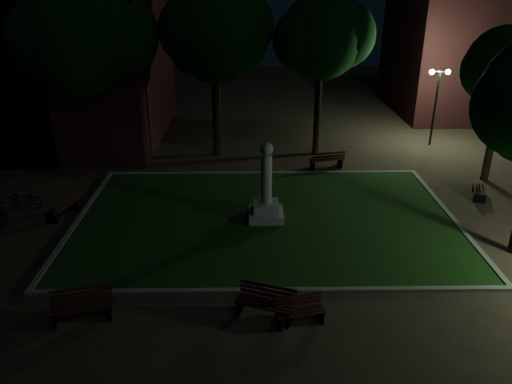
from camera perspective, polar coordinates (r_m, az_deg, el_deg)
ground at (r=18.63m, az=1.35°, el=-5.93°), size 80.00×80.00×0.00m
lawn at (r=20.38m, az=1.14°, el=-3.07°), size 15.00×10.00×0.08m
lawn_kerb at (r=20.37m, az=1.14°, el=-3.02°), size 15.40×10.40×0.12m
monument at (r=19.99m, az=1.16°, el=-0.72°), size 1.40×1.40×3.20m
tree_north_wl at (r=26.54m, az=-4.45°, el=16.58°), size 5.07×4.14×8.08m
tree_north_er at (r=26.85m, az=7.67°, el=17.13°), size 5.34×4.36×8.46m
tree_ne at (r=25.48m, az=26.84°, el=12.60°), size 4.48×3.66×7.25m
tree_nw at (r=26.63m, az=-19.21°, el=16.37°), size 7.16×5.84×9.35m
tree_far_north at (r=26.43m, az=-4.71°, el=18.20°), size 5.82×4.75×9.14m
lamppost_nw at (r=29.88m, az=-25.16°, el=9.45°), size 1.18×0.28×4.30m
lamppost_ne at (r=30.48m, az=19.98°, el=10.60°), size 1.18×0.28×4.39m
bench_near_left at (r=14.78m, az=1.16°, el=-12.57°), size 1.83×1.16×0.95m
bench_near_right at (r=14.65m, az=4.94°, el=-13.39°), size 1.52×0.81×0.79m
bench_west_near at (r=15.50m, az=-19.24°, el=-12.18°), size 1.81×0.99×0.94m
bench_left_side at (r=21.96m, az=-21.19°, el=-1.70°), size 0.99×1.61×0.84m
bench_right_side at (r=24.40m, az=24.05°, el=0.27°), size 1.00×1.55×0.80m
bench_far_side at (r=25.92m, az=8.12°, el=3.62°), size 1.82×0.94×0.95m
bicycle at (r=23.44m, az=-25.20°, el=-0.70°), size 1.66×0.58×0.87m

